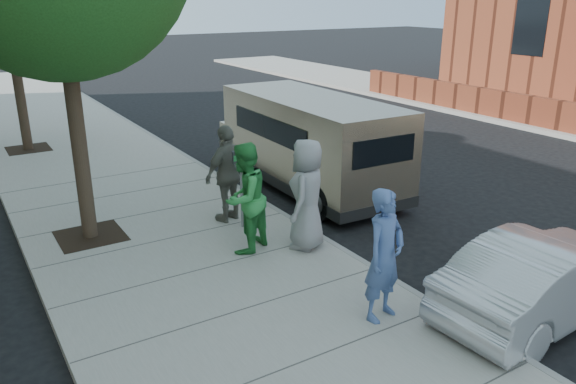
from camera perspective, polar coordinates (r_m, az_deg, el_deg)
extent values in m
plane|color=black|center=(10.07, -3.17, -7.14)|extent=(120.00, 120.00, 0.00)
cube|color=gray|center=(9.66, -8.43, -8.07)|extent=(5.00, 60.00, 0.15)
cube|color=gray|center=(10.73, 3.60, -4.97)|extent=(0.12, 60.00, 0.16)
cube|color=black|center=(11.38, -19.41, -4.21)|extent=(1.20, 1.20, 0.01)
cylinder|color=#38281E|center=(10.79, -20.57, 5.48)|extent=(0.28, 0.28, 3.96)
cube|color=black|center=(18.56, -24.87, 4.01)|extent=(1.20, 1.20, 0.01)
cylinder|color=#38281E|center=(18.23, -25.64, 9.33)|extent=(0.28, 0.28, 3.52)
cylinder|color=gray|center=(10.98, -4.71, -0.56)|extent=(0.06, 0.06, 1.23)
cube|color=gray|center=(10.77, -4.80, 2.74)|extent=(0.25, 0.14, 0.09)
cube|color=#2D2D30|center=(10.71, -5.32, 3.50)|extent=(0.16, 0.15, 0.24)
cube|color=#2D2D30|center=(10.74, -4.33, 3.56)|extent=(0.16, 0.15, 0.24)
cube|color=tan|center=(13.53, 2.24, 5.37)|extent=(2.21, 5.56, 2.03)
cube|color=tan|center=(16.20, -3.47, 5.84)|extent=(1.89, 0.62, 0.86)
cube|color=black|center=(11.29, 9.76, 4.11)|extent=(1.53, 0.07, 0.56)
cylinder|color=black|center=(14.87, -4.46, 3.26)|extent=(0.29, 0.78, 0.77)
cylinder|color=black|center=(15.69, 1.45, 4.17)|extent=(0.29, 0.78, 0.77)
cylinder|color=black|center=(11.77, 3.48, -1.09)|extent=(0.29, 0.78, 0.77)
cylinder|color=black|center=(12.79, 10.20, 0.32)|extent=(0.29, 0.78, 0.77)
imported|color=#B6B8BD|center=(9.05, 24.76, -7.78)|extent=(3.93, 1.59, 1.27)
imported|color=#49639C|center=(7.87, 9.78, -6.36)|extent=(0.79, 0.61, 1.92)
imported|color=green|center=(9.83, -4.42, -0.62)|extent=(1.20, 1.12, 1.98)
imported|color=gray|center=(9.95, 1.95, -0.24)|extent=(1.16, 1.12, 2.01)
imported|color=slate|center=(11.25, -6.09, 1.88)|extent=(1.24, 0.81, 1.97)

